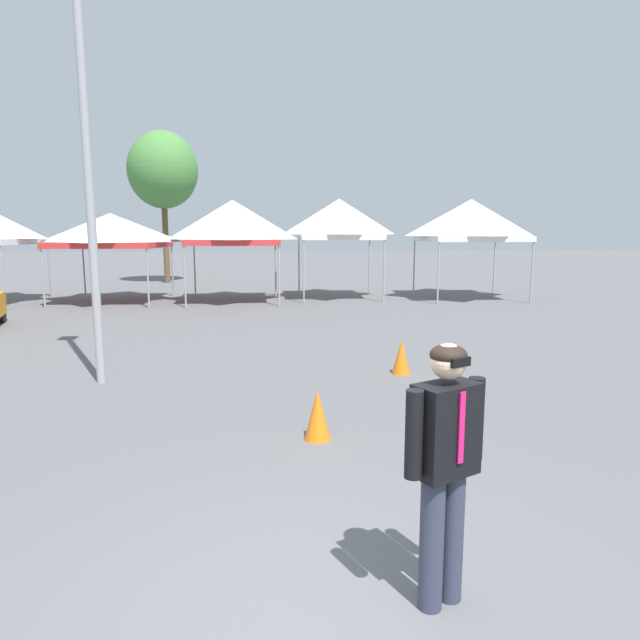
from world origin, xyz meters
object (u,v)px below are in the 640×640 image
person_foreground (445,457)px  tree_behind_tents_center (163,170)px  light_pole_near_lift (83,90)px  canopy_tent_behind_right (233,222)px  canopy_tent_left_of_center (111,230)px  traffic_cone_near_barrier (318,415)px  canopy_tent_right_of_center (339,219)px  canopy_tent_behind_center (471,220)px  traffic_cone_lot_center (401,357)px

person_foreground → tree_behind_tents_center: 25.61m
light_pole_near_lift → canopy_tent_behind_right: bearing=81.1°
canopy_tent_left_of_center → traffic_cone_near_barrier: 15.34m
light_pole_near_lift → tree_behind_tents_center: (-1.96, 18.62, 0.77)m
canopy_tent_behind_right → person_foreground: size_ratio=2.01×
canopy_tent_right_of_center → light_pole_near_lift: bearing=-115.9°
canopy_tent_behind_right → light_pole_near_lift: bearing=-98.9°
canopy_tent_right_of_center → person_foreground: (-1.74, -17.39, -1.90)m
tree_behind_tents_center → light_pole_near_lift: bearing=-84.0°
canopy_tent_behind_center → tree_behind_tents_center: tree_behind_tents_center is taller
traffic_cone_lot_center → light_pole_near_lift: bearing=-179.6°
canopy_tent_behind_center → light_pole_near_lift: bearing=-133.8°
canopy_tent_behind_center → traffic_cone_lot_center: (-5.32, -10.82, -2.59)m
tree_behind_tents_center → traffic_cone_near_barrier: (5.27, -21.53, -5.07)m
canopy_tent_right_of_center → light_pole_near_lift: (-5.57, -11.45, 1.67)m
traffic_cone_near_barrier → canopy_tent_right_of_center: bearing=81.1°
traffic_cone_lot_center → canopy_tent_right_of_center: bearing=87.6°
canopy_tent_behind_center → person_foreground: 18.14m
canopy_tent_behind_right → light_pole_near_lift: (-1.69, -10.77, 1.81)m
canopy_tent_behind_right → light_pole_near_lift: 11.05m
canopy_tent_left_of_center → person_foreground: canopy_tent_left_of_center is taller
canopy_tent_right_of_center → traffic_cone_lot_center: size_ratio=6.01×
canopy_tent_left_of_center → canopy_tent_right_of_center: 8.17m
person_foreground → light_pole_near_lift: 7.92m
canopy_tent_behind_right → traffic_cone_near_barrier: size_ratio=5.85×
canopy_tent_left_of_center → canopy_tent_behind_right: 4.29m
traffic_cone_lot_center → canopy_tent_left_of_center: bearing=124.7°
canopy_tent_behind_center → tree_behind_tents_center: 14.81m
light_pole_near_lift → traffic_cone_near_barrier: 6.16m
traffic_cone_lot_center → traffic_cone_near_barrier: bearing=-121.1°
canopy_tent_right_of_center → canopy_tent_behind_center: size_ratio=1.01×
canopy_tent_behind_center → canopy_tent_behind_right: bearing=-179.4°
light_pole_near_lift → canopy_tent_left_of_center: bearing=103.1°
canopy_tent_right_of_center → traffic_cone_near_barrier: 14.77m
canopy_tent_behind_center → traffic_cone_near_barrier: bearing=-117.3°
canopy_tent_left_of_center → canopy_tent_right_of_center: canopy_tent_right_of_center is taller
person_foreground → canopy_tent_behind_center: bearing=68.6°
canopy_tent_left_of_center → canopy_tent_behind_right: bearing=-4.2°
tree_behind_tents_center → canopy_tent_behind_right: bearing=-65.1°
canopy_tent_right_of_center → person_foreground: canopy_tent_right_of_center is taller
canopy_tent_behind_right → canopy_tent_right_of_center: (3.88, 0.68, 0.13)m
canopy_tent_behind_right → traffic_cone_near_barrier: canopy_tent_behind_right is taller
tree_behind_tents_center → traffic_cone_lot_center: size_ratio=11.77×
canopy_tent_right_of_center → canopy_tent_behind_center: (4.84, -0.59, -0.04)m
canopy_tent_right_of_center → person_foreground: 17.58m
person_foreground → canopy_tent_left_of_center: bearing=110.6°
person_foreground → tree_behind_tents_center: (-5.79, 24.56, 4.34)m
canopy_tent_behind_right → traffic_cone_near_barrier: (1.62, -13.67, -2.49)m
canopy_tent_right_of_center → person_foreground: size_ratio=2.07×
canopy_tent_behind_center → traffic_cone_lot_center: 12.33m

